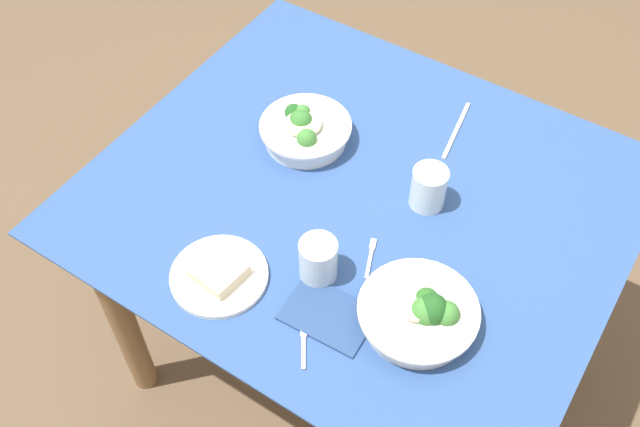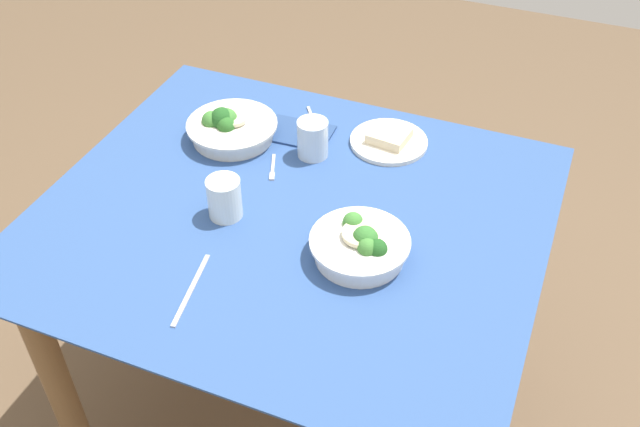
{
  "view_description": "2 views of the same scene",
  "coord_description": "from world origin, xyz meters",
  "px_view_note": "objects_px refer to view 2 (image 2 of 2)",
  "views": [
    {
      "loc": [
        -0.51,
        0.95,
        2.05
      ],
      "look_at": [
        0.04,
        0.1,
        0.79
      ],
      "focal_mm": 40.91,
      "sensor_mm": 36.0,
      "label": 1
    },
    {
      "loc": [
        0.54,
        -1.16,
        1.89
      ],
      "look_at": [
        0.07,
        0.01,
        0.79
      ],
      "focal_mm": 40.51,
      "sensor_mm": 36.0,
      "label": 2
    }
  ],
  "objects_px": {
    "broccoli_bowl_far": "(230,128)",
    "broccoli_bowl_near": "(361,245)",
    "bread_side_plate": "(389,140)",
    "napkin_folded_upper": "(298,133)",
    "fork_by_near_bowl": "(273,168)",
    "fork_by_far_bowl": "(312,117)",
    "table_knife_left": "(191,289)",
    "water_glass_side": "(313,139)",
    "water_glass_center": "(224,198)"
  },
  "relations": [
    {
      "from": "bread_side_plate",
      "to": "water_glass_center",
      "type": "relative_size",
      "value": 2.05
    },
    {
      "from": "water_glass_side",
      "to": "fork_by_near_bowl",
      "type": "distance_m",
      "value": 0.13
    },
    {
      "from": "bread_side_plate",
      "to": "napkin_folded_upper",
      "type": "bearing_deg",
      "value": -168.83
    },
    {
      "from": "bread_side_plate",
      "to": "napkin_folded_upper",
      "type": "distance_m",
      "value": 0.24
    },
    {
      "from": "bread_side_plate",
      "to": "water_glass_side",
      "type": "height_order",
      "value": "water_glass_side"
    },
    {
      "from": "broccoli_bowl_near",
      "to": "napkin_folded_upper",
      "type": "xyz_separation_m",
      "value": [
        -0.31,
        0.38,
        -0.03
      ]
    },
    {
      "from": "napkin_folded_upper",
      "to": "water_glass_side",
      "type": "bearing_deg",
      "value": -45.44
    },
    {
      "from": "water_glass_center",
      "to": "table_knife_left",
      "type": "height_order",
      "value": "water_glass_center"
    },
    {
      "from": "broccoli_bowl_near",
      "to": "fork_by_far_bowl",
      "type": "distance_m",
      "value": 0.56
    },
    {
      "from": "water_glass_side",
      "to": "table_knife_left",
      "type": "distance_m",
      "value": 0.54
    },
    {
      "from": "table_knife_left",
      "to": "fork_by_far_bowl",
      "type": "bearing_deg",
      "value": -8.16
    },
    {
      "from": "bread_side_plate",
      "to": "fork_by_near_bowl",
      "type": "xyz_separation_m",
      "value": [
        -0.24,
        -0.22,
        -0.01
      ]
    },
    {
      "from": "bread_side_plate",
      "to": "broccoli_bowl_near",
      "type": "bearing_deg",
      "value": -80.3
    },
    {
      "from": "broccoli_bowl_far",
      "to": "table_knife_left",
      "type": "height_order",
      "value": "broccoli_bowl_far"
    },
    {
      "from": "water_glass_side",
      "to": "fork_by_far_bowl",
      "type": "height_order",
      "value": "water_glass_side"
    },
    {
      "from": "fork_by_far_bowl",
      "to": "fork_by_near_bowl",
      "type": "xyz_separation_m",
      "value": [
        -0.0,
        -0.25,
        -0.0
      ]
    },
    {
      "from": "fork_by_far_bowl",
      "to": "table_knife_left",
      "type": "xyz_separation_m",
      "value": [
        0.01,
        -0.69,
        -0.0
      ]
    },
    {
      "from": "bread_side_plate",
      "to": "water_glass_side",
      "type": "distance_m",
      "value": 0.21
    },
    {
      "from": "water_glass_center",
      "to": "water_glass_side",
      "type": "xyz_separation_m",
      "value": [
        0.1,
        0.3,
        0.0
      ]
    },
    {
      "from": "broccoli_bowl_far",
      "to": "fork_by_far_bowl",
      "type": "distance_m",
      "value": 0.24
    },
    {
      "from": "broccoli_bowl_near",
      "to": "fork_by_far_bowl",
      "type": "bearing_deg",
      "value": 123.5
    },
    {
      "from": "table_knife_left",
      "to": "fork_by_near_bowl",
      "type": "bearing_deg",
      "value": -7.12
    },
    {
      "from": "broccoli_bowl_near",
      "to": "table_knife_left",
      "type": "xyz_separation_m",
      "value": [
        -0.3,
        -0.23,
        -0.03
      ]
    },
    {
      "from": "water_glass_center",
      "to": "water_glass_side",
      "type": "bearing_deg",
      "value": 71.61
    },
    {
      "from": "fork_by_far_bowl",
      "to": "fork_by_near_bowl",
      "type": "relative_size",
      "value": 0.86
    },
    {
      "from": "table_knife_left",
      "to": "broccoli_bowl_far",
      "type": "bearing_deg",
      "value": 9.48
    },
    {
      "from": "water_glass_center",
      "to": "fork_by_far_bowl",
      "type": "xyz_separation_m",
      "value": [
        0.03,
        0.45,
        -0.05
      ]
    },
    {
      "from": "broccoli_bowl_near",
      "to": "table_knife_left",
      "type": "bearing_deg",
      "value": -142.37
    },
    {
      "from": "napkin_folded_upper",
      "to": "bread_side_plate",
      "type": "bearing_deg",
      "value": 11.17
    },
    {
      "from": "broccoli_bowl_far",
      "to": "fork_by_far_bowl",
      "type": "relative_size",
      "value": 2.76
    },
    {
      "from": "bread_side_plate",
      "to": "water_glass_side",
      "type": "xyz_separation_m",
      "value": [
        -0.17,
        -0.12,
        0.04
      ]
    },
    {
      "from": "water_glass_side",
      "to": "table_knife_left",
      "type": "bearing_deg",
      "value": -95.72
    },
    {
      "from": "broccoli_bowl_far",
      "to": "table_knife_left",
      "type": "relative_size",
      "value": 1.16
    },
    {
      "from": "water_glass_center",
      "to": "water_glass_side",
      "type": "height_order",
      "value": "same"
    },
    {
      "from": "fork_by_far_bowl",
      "to": "broccoli_bowl_near",
      "type": "bearing_deg",
      "value": -0.16
    },
    {
      "from": "water_glass_center",
      "to": "fork_by_far_bowl",
      "type": "distance_m",
      "value": 0.46
    },
    {
      "from": "bread_side_plate",
      "to": "napkin_folded_upper",
      "type": "xyz_separation_m",
      "value": [
        -0.24,
        -0.05,
        -0.01
      ]
    },
    {
      "from": "broccoli_bowl_near",
      "to": "fork_by_near_bowl",
      "type": "xyz_separation_m",
      "value": [
        -0.31,
        0.21,
        -0.03
      ]
    },
    {
      "from": "fork_by_far_bowl",
      "to": "napkin_folded_upper",
      "type": "xyz_separation_m",
      "value": [
        -0.01,
        -0.08,
        0.0
      ]
    },
    {
      "from": "water_glass_side",
      "to": "fork_by_far_bowl",
      "type": "bearing_deg",
      "value": 113.3
    },
    {
      "from": "broccoli_bowl_far",
      "to": "fork_by_far_bowl",
      "type": "bearing_deg",
      "value": 45.55
    },
    {
      "from": "broccoli_bowl_far",
      "to": "fork_by_near_bowl",
      "type": "height_order",
      "value": "broccoli_bowl_far"
    },
    {
      "from": "broccoli_bowl_far",
      "to": "broccoli_bowl_near",
      "type": "distance_m",
      "value": 0.56
    },
    {
      "from": "fork_by_near_bowl",
      "to": "water_glass_side",
      "type": "bearing_deg",
      "value": 122.23
    },
    {
      "from": "napkin_folded_upper",
      "to": "broccoli_bowl_near",
      "type": "bearing_deg",
      "value": -50.75
    },
    {
      "from": "fork_by_near_bowl",
      "to": "napkin_folded_upper",
      "type": "height_order",
      "value": "napkin_folded_upper"
    },
    {
      "from": "water_glass_side",
      "to": "napkin_folded_upper",
      "type": "distance_m",
      "value": 0.11
    },
    {
      "from": "water_glass_side",
      "to": "table_knife_left",
      "type": "relative_size",
      "value": 0.48
    },
    {
      "from": "broccoli_bowl_far",
      "to": "fork_by_far_bowl",
      "type": "xyz_separation_m",
      "value": [
        0.17,
        0.17,
        -0.03
      ]
    },
    {
      "from": "fork_by_near_bowl",
      "to": "napkin_folded_upper",
      "type": "bearing_deg",
      "value": 159.01
    }
  ]
}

